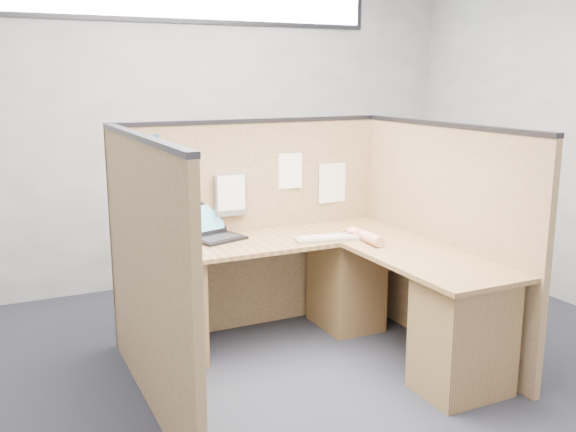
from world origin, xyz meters
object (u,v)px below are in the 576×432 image
laptop (215,229)px  keyboard (327,238)px  l_desk (322,299)px  mouse (353,234)px

laptop → keyboard: size_ratio=0.87×
laptop → keyboard: bearing=-48.4°
l_desk → laptop: size_ratio=4.85×
laptop → mouse: size_ratio=3.72×
laptop → mouse: (0.87, -0.40, -0.04)m
keyboard → laptop: bearing=159.8°
l_desk → mouse: mouse is taller
l_desk → keyboard: bearing=53.2°
laptop → l_desk: bearing=-65.8°
laptop → mouse: 0.95m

